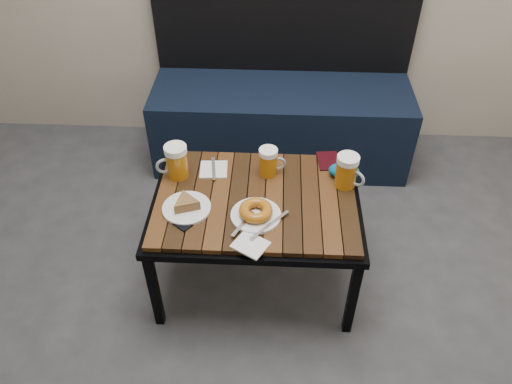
{
  "coord_description": "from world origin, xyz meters",
  "views": [
    {
      "loc": [
        -0.07,
        -0.62,
        1.81
      ],
      "look_at": [
        -0.14,
        0.85,
        0.5
      ],
      "focal_mm": 35.0,
      "sensor_mm": 36.0,
      "label": 1
    }
  ],
  "objects_px": {
    "beer_mug_left": "(176,161)",
    "knit_pouch": "(344,171)",
    "cafe_table": "(256,205)",
    "beer_mug_right": "(347,171)",
    "passport_burgundy": "(329,161)",
    "bench": "(281,115)",
    "plate_bagel": "(256,213)",
    "plate_pie": "(186,205)",
    "passport_navy": "(188,217)",
    "beer_mug_centre": "(269,162)"
  },
  "relations": [
    {
      "from": "bench",
      "to": "knit_pouch",
      "type": "bearing_deg",
      "value": -71.01
    },
    {
      "from": "plate_pie",
      "to": "passport_navy",
      "type": "relative_size",
      "value": 1.45
    },
    {
      "from": "cafe_table",
      "to": "plate_bagel",
      "type": "height_order",
      "value": "plate_bagel"
    },
    {
      "from": "beer_mug_right",
      "to": "plate_bagel",
      "type": "distance_m",
      "value": 0.42
    },
    {
      "from": "beer_mug_left",
      "to": "plate_pie",
      "type": "bearing_deg",
      "value": 90.7
    },
    {
      "from": "beer_mug_right",
      "to": "beer_mug_centre",
      "type": "bearing_deg",
      "value": -152.98
    },
    {
      "from": "beer_mug_left",
      "to": "beer_mug_centre",
      "type": "xyz_separation_m",
      "value": [
        0.38,
        0.03,
        -0.01
      ]
    },
    {
      "from": "passport_navy",
      "to": "plate_bagel",
      "type": "bearing_deg",
      "value": 41.68
    },
    {
      "from": "beer_mug_right",
      "to": "plate_pie",
      "type": "bearing_deg",
      "value": -126.81
    },
    {
      "from": "beer_mug_left",
      "to": "plate_bagel",
      "type": "height_order",
      "value": "beer_mug_left"
    },
    {
      "from": "beer_mug_right",
      "to": "bench",
      "type": "bearing_deg",
      "value": 145.38
    },
    {
      "from": "bench",
      "to": "knit_pouch",
      "type": "xyz_separation_m",
      "value": [
        0.26,
        -0.76,
        0.23
      ]
    },
    {
      "from": "bench",
      "to": "plate_bagel",
      "type": "height_order",
      "value": "bench"
    },
    {
      "from": "bench",
      "to": "beer_mug_left",
      "type": "distance_m",
      "value": 0.94
    },
    {
      "from": "cafe_table",
      "to": "beer_mug_right",
      "type": "distance_m",
      "value": 0.39
    },
    {
      "from": "plate_bagel",
      "to": "cafe_table",
      "type": "bearing_deg",
      "value": 92.44
    },
    {
      "from": "beer_mug_right",
      "to": "passport_burgundy",
      "type": "distance_m",
      "value": 0.18
    },
    {
      "from": "beer_mug_centre",
      "to": "beer_mug_right",
      "type": "xyz_separation_m",
      "value": [
        0.32,
        -0.06,
        0.01
      ]
    },
    {
      "from": "plate_bagel",
      "to": "beer_mug_centre",
      "type": "bearing_deg",
      "value": 81.21
    },
    {
      "from": "plate_bagel",
      "to": "bench",
      "type": "bearing_deg",
      "value": 84.86
    },
    {
      "from": "beer_mug_centre",
      "to": "beer_mug_right",
      "type": "bearing_deg",
      "value": -17.68
    },
    {
      "from": "cafe_table",
      "to": "beer_mug_right",
      "type": "bearing_deg",
      "value": 14.54
    },
    {
      "from": "beer_mug_right",
      "to": "passport_burgundy",
      "type": "relative_size",
      "value": 1.11
    },
    {
      "from": "beer_mug_left",
      "to": "plate_pie",
      "type": "distance_m",
      "value": 0.22
    },
    {
      "from": "knit_pouch",
      "to": "beer_mug_right",
      "type": "bearing_deg",
      "value": -87.59
    },
    {
      "from": "cafe_table",
      "to": "knit_pouch",
      "type": "xyz_separation_m",
      "value": [
        0.36,
        0.15,
        0.07
      ]
    },
    {
      "from": "bench",
      "to": "beer_mug_left",
      "type": "relative_size",
      "value": 9.41
    },
    {
      "from": "passport_burgundy",
      "to": "knit_pouch",
      "type": "distance_m",
      "value": 0.11
    },
    {
      "from": "plate_pie",
      "to": "passport_navy",
      "type": "xyz_separation_m",
      "value": [
        0.01,
        -0.04,
        -0.02
      ]
    },
    {
      "from": "cafe_table",
      "to": "beer_mug_right",
      "type": "xyz_separation_m",
      "value": [
        0.36,
        0.09,
        0.12
      ]
    },
    {
      "from": "beer_mug_left",
      "to": "knit_pouch",
      "type": "distance_m",
      "value": 0.7
    },
    {
      "from": "cafe_table",
      "to": "passport_burgundy",
      "type": "relative_size",
      "value": 6.47
    },
    {
      "from": "beer_mug_left",
      "to": "beer_mug_centre",
      "type": "distance_m",
      "value": 0.38
    },
    {
      "from": "plate_pie",
      "to": "passport_burgundy",
      "type": "distance_m",
      "value": 0.66
    },
    {
      "from": "bench",
      "to": "beer_mug_right",
      "type": "relative_size",
      "value": 9.72
    },
    {
      "from": "knit_pouch",
      "to": "cafe_table",
      "type": "bearing_deg",
      "value": -157.37
    },
    {
      "from": "beer_mug_centre",
      "to": "plate_bagel",
      "type": "relative_size",
      "value": 0.54
    },
    {
      "from": "beer_mug_right",
      "to": "plate_bagel",
      "type": "bearing_deg",
      "value": -112.68
    },
    {
      "from": "plate_pie",
      "to": "plate_bagel",
      "type": "distance_m",
      "value": 0.27
    },
    {
      "from": "passport_navy",
      "to": "beer_mug_centre",
      "type": "bearing_deg",
      "value": 81.27
    },
    {
      "from": "beer_mug_centre",
      "to": "cafe_table",
      "type": "bearing_deg",
      "value": -113.89
    },
    {
      "from": "passport_burgundy",
      "to": "plate_pie",
      "type": "bearing_deg",
      "value": -155.55
    },
    {
      "from": "bench",
      "to": "plate_bagel",
      "type": "relative_size",
      "value": 6.02
    },
    {
      "from": "beer_mug_left",
      "to": "knit_pouch",
      "type": "height_order",
      "value": "beer_mug_left"
    },
    {
      "from": "plate_bagel",
      "to": "knit_pouch",
      "type": "relative_size",
      "value": 1.8
    },
    {
      "from": "beer_mug_left",
      "to": "bench",
      "type": "bearing_deg",
      "value": -136.43
    },
    {
      "from": "plate_bagel",
      "to": "plate_pie",
      "type": "bearing_deg",
      "value": 174.01
    },
    {
      "from": "bench",
      "to": "cafe_table",
      "type": "height_order",
      "value": "bench"
    },
    {
      "from": "beer_mug_left",
      "to": "passport_burgundy",
      "type": "height_order",
      "value": "beer_mug_left"
    },
    {
      "from": "bench",
      "to": "passport_navy",
      "type": "distance_m",
      "value": 1.12
    }
  ]
}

